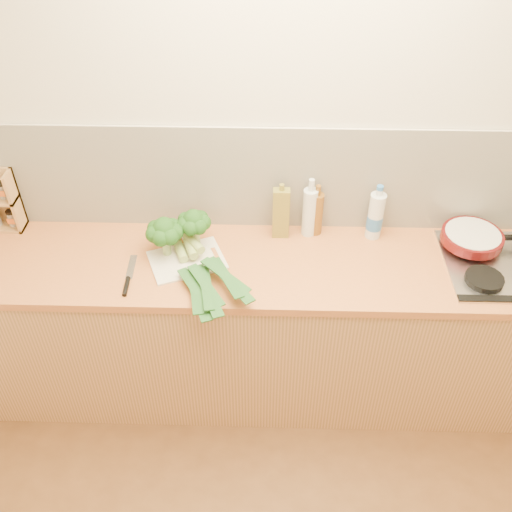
{
  "coord_description": "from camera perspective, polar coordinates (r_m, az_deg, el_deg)",
  "views": [
    {
      "loc": [
        -0.1,
        -0.81,
        2.65
      ],
      "look_at": [
        -0.15,
        1.1,
        1.02
      ],
      "focal_mm": 40.0,
      "sensor_mm": 36.0,
      "label": 1
    }
  ],
  "objects": [
    {
      "name": "water_bottle",
      "position": [
        2.81,
        11.84,
        3.84
      ],
      "size": [
        0.08,
        0.08,
        0.27
      ],
      "color": "silver",
      "rests_on": "counter"
    },
    {
      "name": "leek_front",
      "position": [
        2.64,
        -7.17,
        -0.45
      ],
      "size": [
        0.27,
        0.64,
        0.04
      ],
      "rotation": [
        0.0,
        0.0,
        0.36
      ],
      "color": "white",
      "rests_on": "chopping_board"
    },
    {
      "name": "glass_bottle",
      "position": [
        2.77,
        5.38,
        4.47
      ],
      "size": [
        0.07,
        0.07,
        0.31
      ],
      "color": "silver",
      "rests_on": "counter"
    },
    {
      "name": "broccoli_left",
      "position": [
        2.64,
        -9.14,
        2.46
      ],
      "size": [
        0.17,
        0.18,
        0.2
      ],
      "color": "#87A25E",
      "rests_on": "chopping_board"
    },
    {
      "name": "room_shell",
      "position": [
        2.74,
        3.35,
        7.65
      ],
      "size": [
        3.5,
        3.5,
        3.5
      ],
      "color": "beige",
      "rests_on": "ground"
    },
    {
      "name": "broccoli_right",
      "position": [
        2.66,
        -6.24,
        3.34
      ],
      "size": [
        0.16,
        0.16,
        0.21
      ],
      "color": "#87A25E",
      "rests_on": "chopping_board"
    },
    {
      "name": "leek_back",
      "position": [
        2.62,
        -5.37,
        0.43
      ],
      "size": [
        0.42,
        0.56,
        0.04
      ],
      "rotation": [
        0.0,
        0.0,
        0.62
      ],
      "color": "white",
      "rests_on": "chopping_board"
    },
    {
      "name": "leek_mid",
      "position": [
        2.62,
        -6.13,
        -0.29
      ],
      "size": [
        0.27,
        0.61,
        0.04
      ],
      "rotation": [
        0.0,
        0.0,
        0.36
      ],
      "color": "white",
      "rests_on": "chopping_board"
    },
    {
      "name": "amber_bottle",
      "position": [
        2.78,
        6.05,
        4.29
      ],
      "size": [
        0.06,
        0.06,
        0.27
      ],
      "color": "brown",
      "rests_on": "counter"
    },
    {
      "name": "counter",
      "position": [
        2.98,
        2.92,
        -7.17
      ],
      "size": [
        3.2,
        0.62,
        0.9
      ],
      "color": "tan",
      "rests_on": "ground"
    },
    {
      "name": "chopping_board",
      "position": [
        2.68,
        -6.92,
        -0.42
      ],
      "size": [
        0.4,
        0.35,
        0.01
      ],
      "primitive_type": "cube",
      "rotation": [
        0.0,
        0.0,
        0.39
      ],
      "color": "beige",
      "rests_on": "counter"
    },
    {
      "name": "oil_tin",
      "position": [
        2.74,
        2.51,
        4.33
      ],
      "size": [
        0.08,
        0.05,
        0.3
      ],
      "color": "olive",
      "rests_on": "counter"
    },
    {
      "name": "chefs_knife",
      "position": [
        2.62,
        -12.72,
        -2.5
      ],
      "size": [
        0.04,
        0.28,
        0.02
      ],
      "rotation": [
        0.0,
        0.0,
        0.04
      ],
      "color": "silver",
      "rests_on": "counter"
    },
    {
      "name": "skillet",
      "position": [
        2.89,
        20.85,
        1.78
      ],
      "size": [
        0.42,
        0.29,
        0.05
      ],
      "rotation": [
        0.0,
        0.0,
        0.02
      ],
      "color": "#530E0D",
      "rests_on": "gas_hob"
    },
    {
      "name": "gas_hob",
      "position": [
        2.88,
        24.01,
        -0.78
      ],
      "size": [
        0.58,
        0.5,
        0.04
      ],
      "color": "silver",
      "rests_on": "counter"
    }
  ]
}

